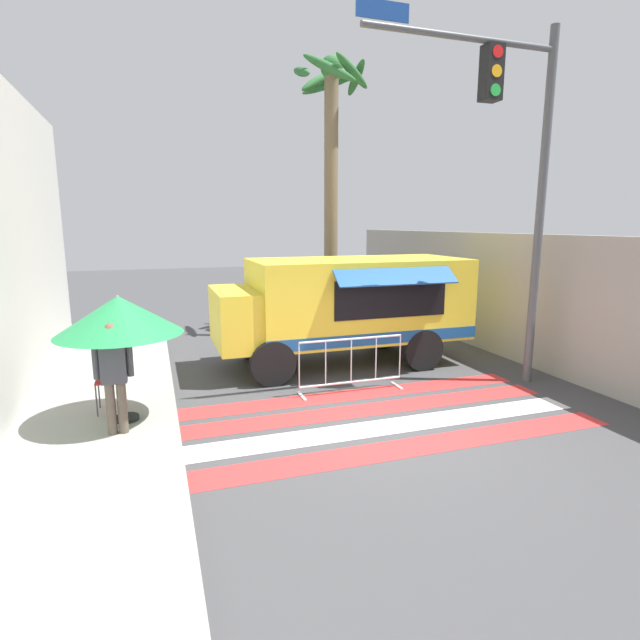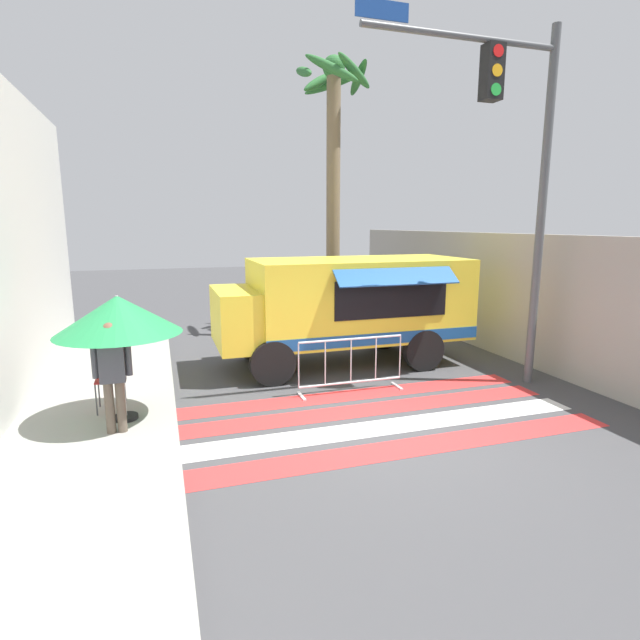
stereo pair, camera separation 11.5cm
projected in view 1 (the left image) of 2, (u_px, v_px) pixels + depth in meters
The scene contains 10 objects.
ground_plane at pixel (399, 429), 7.64m from camera, with size 60.00×60.00×0.00m, color #424244.
concrete_wall_right at pixel (510, 296), 11.53m from camera, with size 0.20×16.00×2.87m.
crosswalk_painted at pixel (384, 417), 8.11m from camera, with size 6.40×2.84×0.01m.
food_truck at pixel (340, 303), 10.90m from camera, with size 5.46×2.63×2.34m.
traffic_signal_pole at pixel (514, 149), 8.90m from camera, with size 3.87×0.29×6.52m.
patio_umbrella at pixel (119, 316), 7.29m from camera, with size 1.82×1.82×1.91m.
folding_chair at pixel (110, 372), 7.95m from camera, with size 0.42×0.42×1.00m.
vendor_person at pixel (114, 372), 6.95m from camera, with size 0.53×0.21×1.60m.
barricade_front at pixel (351, 365), 9.23m from camera, with size 2.03×0.44×1.03m.
palm_tree at pixel (331, 154), 13.64m from camera, with size 2.14×2.29×7.47m.
Camera 1 is at (-3.44, -6.42, 3.09)m, focal length 28.00 mm.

